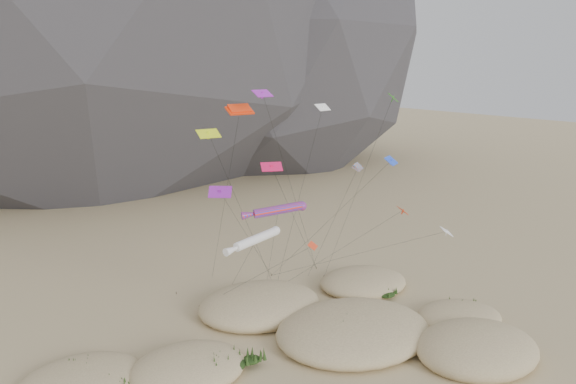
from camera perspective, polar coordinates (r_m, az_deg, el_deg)
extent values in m
plane|color=#CCB789|center=(55.96, 7.12, -17.34)|extent=(500.00, 500.00, 0.00)
ellipsoid|color=black|center=(171.25, -2.26, 15.99)|extent=(130.55, 126.41, 100.00)
ellipsoid|color=#CCB789|center=(60.03, 18.62, -14.83)|extent=(12.80, 10.88, 3.78)
ellipsoid|color=#CCB789|center=(55.08, -10.11, -17.20)|extent=(10.91, 9.28, 2.87)
ellipsoid|color=#CCB789|center=(60.94, 6.66, -13.81)|extent=(17.05, 14.49, 3.67)
ellipsoid|color=#CCB789|center=(67.11, 16.99, -12.05)|extent=(10.05, 8.54, 2.15)
ellipsoid|color=#CCB789|center=(66.55, -2.87, -11.39)|extent=(14.62, 12.43, 3.58)
ellipsoid|color=#CCB789|center=(74.10, 7.64, -9.07)|extent=(11.75, 9.99, 2.77)
ellipsoid|color=#CCB789|center=(56.10, -20.25, -17.48)|extent=(11.09, 9.43, 1.97)
ellipsoid|color=black|center=(59.14, 18.30, -15.08)|extent=(3.41, 2.92, 1.02)
ellipsoid|color=black|center=(57.26, 19.01, -16.33)|extent=(2.62, 2.25, 0.79)
ellipsoid|color=black|center=(54.66, -6.00, -17.13)|extent=(3.21, 2.75, 0.96)
ellipsoid|color=black|center=(55.59, -3.78, -16.66)|extent=(1.94, 1.66, 0.58)
ellipsoid|color=black|center=(59.44, 5.84, -14.21)|extent=(3.21, 2.75, 0.96)
ellipsoid|color=black|center=(62.49, 7.06, -12.94)|extent=(2.48, 2.12, 0.74)
ellipsoid|color=black|center=(58.03, 5.57, -15.13)|extent=(2.25, 1.93, 0.68)
ellipsoid|color=black|center=(70.26, 17.45, -10.83)|extent=(2.65, 2.27, 0.80)
ellipsoid|color=black|center=(66.35, -2.47, -11.28)|extent=(3.02, 2.59, 0.91)
ellipsoid|color=black|center=(66.13, 0.24, -11.44)|extent=(2.76, 2.36, 0.83)
ellipsoid|color=black|center=(71.88, 8.22, -9.72)|extent=(2.65, 2.27, 0.79)
ellipsoid|color=black|center=(70.83, 10.00, -10.22)|extent=(2.18, 1.87, 0.65)
ellipsoid|color=black|center=(57.51, -20.46, -16.65)|extent=(2.49, 2.13, 0.75)
ellipsoid|color=black|center=(54.45, -16.32, -18.22)|extent=(2.25, 1.92, 0.67)
cylinder|color=#3F2D1E|center=(71.16, -6.63, -10.39)|extent=(0.08, 0.08, 0.30)
cylinder|color=#3F2D1E|center=(73.59, -2.37, -9.52)|extent=(0.08, 0.08, 0.30)
cylinder|color=#3F2D1E|center=(72.77, -1.28, -9.77)|extent=(0.08, 0.08, 0.30)
cylinder|color=#3F2D1E|center=(77.29, -1.67, -8.40)|extent=(0.08, 0.08, 0.30)
cylinder|color=#3F2D1E|center=(76.78, 3.66, -8.57)|extent=(0.08, 0.08, 0.30)
cylinder|color=#3F2D1E|center=(72.73, -11.29, -10.04)|extent=(0.08, 0.08, 0.30)
cylinder|color=#3F2D1E|center=(79.86, 2.90, -7.71)|extent=(0.08, 0.08, 0.30)
cylinder|color=#3F2D1E|center=(68.44, -9.00, -11.43)|extent=(0.08, 0.08, 0.30)
cylinder|color=red|center=(57.86, -0.99, -1.82)|extent=(5.28, 2.38, 1.48)
sphere|color=red|center=(58.54, 1.44, -1.44)|extent=(0.99, 0.99, 0.99)
cone|color=red|center=(57.25, -3.73, -2.27)|extent=(2.29, 1.42, 1.06)
cylinder|color=black|center=(66.91, -1.63, -5.81)|extent=(6.64, 13.44, 13.46)
cylinder|color=silver|center=(57.43, -3.20, -4.78)|extent=(5.82, 2.46, 1.32)
sphere|color=silver|center=(59.35, -1.26, -3.95)|extent=(0.96, 0.96, 0.96)
cone|color=silver|center=(55.41, -5.49, -5.78)|extent=(2.48, 1.43, 0.98)
cylinder|color=black|center=(65.28, -4.74, -7.59)|extent=(3.33, 12.99, 10.73)
cube|color=red|center=(55.83, -4.91, 8.26)|extent=(2.96, 1.43, 0.84)
cube|color=red|center=(55.81, -4.92, 8.49)|extent=(2.51, 1.13, 0.82)
cylinder|color=black|center=(65.94, -6.55, -1.53)|extent=(4.16, 16.56, 23.68)
cube|color=orange|center=(64.82, 7.10, 2.48)|extent=(2.29, 2.03, 0.61)
cube|color=orange|center=(64.79, 7.10, 2.65)|extent=(1.92, 1.68, 0.60)
cylinder|color=black|center=(70.65, 4.36, -3.51)|extent=(0.34, 10.18, 16.57)
cube|color=#D4134C|center=(52.07, -1.67, 2.58)|extent=(2.21, 1.67, 0.72)
cube|color=#D4134C|center=(52.10, -1.67, 2.42)|extent=(0.29, 0.27, 0.68)
cylinder|color=black|center=(65.68, 1.09, -3.69)|extent=(17.50, 16.74, 18.76)
cube|color=purple|center=(55.45, -6.91, 0.01)|extent=(2.46, 2.17, 1.00)
cube|color=purple|center=(55.48, -6.91, -0.14)|extent=(0.42, 0.44, 0.74)
cylinder|color=black|center=(66.15, -3.87, -4.93)|extent=(13.80, 13.03, 15.81)
cube|color=green|center=(66.84, 10.60, 9.44)|extent=(2.24, 2.42, 0.95)
cube|color=green|center=(66.85, 10.60, 9.31)|extent=(0.42, 0.41, 0.75)
cylinder|color=black|center=(70.81, 6.89, -0.23)|extent=(2.97, 8.87, 24.36)
cube|color=purple|center=(53.76, -2.60, 9.98)|extent=(2.07, 1.35, 0.67)
cube|color=purple|center=(53.77, -2.60, 9.82)|extent=(0.26, 0.21, 0.67)
cylinder|color=black|center=(65.98, 0.69, -0.65)|extent=(16.94, 14.25, 25.36)
cube|color=white|center=(66.17, 3.54, 8.59)|extent=(2.06, 1.36, 0.77)
cube|color=white|center=(66.18, 3.54, 8.46)|extent=(0.28, 0.29, 0.64)
cylinder|color=black|center=(68.53, 1.02, -1.07)|extent=(4.01, 4.27, 23.20)
cube|color=#EF3A16|center=(59.08, 2.54, -5.46)|extent=(1.67, 1.59, 0.57)
cube|color=#EF3A16|center=(59.13, 2.54, -5.60)|extent=(0.25, 0.25, 0.52)
cylinder|color=black|center=(63.38, -3.61, -8.75)|extent=(7.95, 11.85, 9.50)
cube|color=red|center=(68.91, 11.56, -1.86)|extent=(1.52, 2.02, 0.78)
cube|color=red|center=(68.95, 11.56, -1.98)|extent=(0.33, 0.30, 0.61)
cylinder|color=black|center=(70.25, 5.01, -6.00)|extent=(11.90, 10.04, 10.91)
cube|color=#C9E017|center=(55.95, -8.08, 5.89)|extent=(2.27, 1.23, 0.80)
cube|color=#C9E017|center=(55.97, -8.07, 5.74)|extent=(0.27, 0.21, 0.78)
cylinder|color=black|center=(63.67, -4.25, -3.02)|extent=(11.92, 6.90, 21.39)
cube|color=blue|center=(64.84, 10.44, 3.15)|extent=(2.45, 2.08, 0.88)
cube|color=blue|center=(64.86, 10.44, 3.02)|extent=(0.37, 0.37, 0.74)
cylinder|color=black|center=(70.33, 3.88, -3.19)|extent=(6.70, 15.37, 17.40)
cube|color=white|center=(69.07, 15.80, -3.87)|extent=(2.22, 2.48, 0.74)
cube|color=white|center=(69.11, 15.79, -3.99)|extent=(0.30, 0.32, 0.76)
cylinder|color=black|center=(72.31, 6.61, -6.37)|extent=(13.02, 18.55, 8.80)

